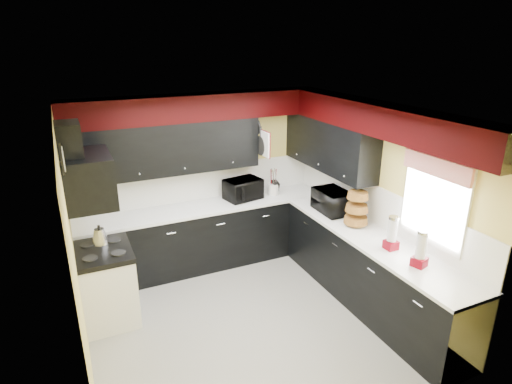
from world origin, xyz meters
TOP-DOWN VIEW (x-y plane):
  - ground at (0.00, 0.00)m, footprint 3.60×3.60m
  - wall_back at (0.00, 1.80)m, footprint 3.60×0.06m
  - wall_right at (1.80, 0.00)m, footprint 0.06×3.60m
  - wall_left at (-1.80, 0.00)m, footprint 0.06×3.60m
  - ceiling at (0.00, 0.00)m, footprint 3.60×3.60m
  - cab_back at (0.00, 1.50)m, footprint 3.60×0.60m
  - cab_right at (1.50, -0.30)m, footprint 0.60×3.00m
  - counter_back at (0.00, 1.50)m, footprint 3.62×0.64m
  - counter_right at (1.50, -0.30)m, footprint 0.64×3.02m
  - splash_back at (0.00, 1.79)m, footprint 3.60×0.02m
  - splash_right at (1.79, 0.00)m, footprint 0.02×3.60m
  - upper_back at (-0.50, 1.62)m, footprint 2.60×0.35m
  - upper_right at (1.62, 0.90)m, footprint 0.35×1.80m
  - soffit_back at (0.00, 1.62)m, footprint 3.60×0.36m
  - soffit_right at (1.62, -0.18)m, footprint 0.36×3.24m
  - stove at (-1.50, 0.75)m, footprint 0.60×0.75m
  - cooktop at (-1.50, 0.75)m, footprint 0.62×0.77m
  - hood at (-1.55, 0.75)m, footprint 0.50×0.78m
  - hood_duct at (-1.68, 0.75)m, footprint 0.24×0.40m
  - window at (1.79, -0.90)m, footprint 0.03×0.86m
  - valance at (1.73, -0.90)m, footprint 0.04×0.88m
  - pan_top at (0.82, 1.55)m, footprint 0.03×0.22m
  - pan_mid at (0.82, 1.42)m, footprint 0.03×0.28m
  - pan_low at (0.82, 1.68)m, footprint 0.03×0.24m
  - cut_board at (0.83, 1.30)m, footprint 0.03×0.26m
  - baskets at (1.52, 0.05)m, footprint 0.27×0.27m
  - clock at (-1.77, 0.25)m, footprint 0.03×0.30m
  - deco_plate at (1.77, -0.35)m, footprint 0.03×0.24m
  - toaster_oven at (0.59, 1.53)m, footprint 0.59×0.52m
  - microwave at (1.51, 0.55)m, footprint 0.39×0.56m
  - utensil_crock at (1.07, 1.50)m, footprint 0.21×0.21m
  - knife_block at (1.10, 1.51)m, footprint 0.10×0.13m
  - kettle at (-1.50, 0.93)m, footprint 0.22×0.22m
  - dispenser_a at (1.48, -0.65)m, footprint 0.14×0.14m
  - dispenser_b at (1.48, -1.08)m, footprint 0.17×0.17m

SIDE VIEW (x-z plane):
  - ground at x=0.00m, z-range 0.00..0.00m
  - stove at x=-1.50m, z-range 0.00..0.86m
  - cab_back at x=0.00m, z-range 0.00..0.90m
  - cab_right at x=1.50m, z-range 0.00..0.90m
  - cooktop at x=-1.50m, z-range 0.86..0.92m
  - counter_back at x=0.00m, z-range 0.90..0.94m
  - counter_right at x=1.50m, z-range 0.90..0.94m
  - kettle at x=-1.50m, z-range 0.92..1.10m
  - utensil_crock at x=1.07m, z-range 0.94..1.12m
  - knife_block at x=1.10m, z-range 0.94..1.15m
  - toaster_oven at x=0.59m, z-range 0.94..1.24m
  - microwave at x=1.51m, z-range 0.94..1.25m
  - dispenser_a at x=1.48m, z-range 0.94..1.31m
  - dispenser_b at x=1.48m, z-range 0.94..1.32m
  - baskets at x=1.52m, z-range 0.93..1.43m
  - splash_back at x=0.00m, z-range 0.94..1.44m
  - splash_right at x=1.79m, z-range 0.94..1.44m
  - wall_back at x=0.00m, z-range 0.00..2.50m
  - wall_right at x=1.80m, z-range 0.00..2.50m
  - wall_left at x=-1.80m, z-range 0.00..2.50m
  - window at x=1.79m, z-range 1.07..2.03m
  - pan_low at x=0.82m, z-range 1.51..1.93m
  - pan_mid at x=0.82m, z-range 1.52..1.98m
  - hood at x=-1.55m, z-range 1.50..2.06m
  - upper_back at x=-0.50m, z-range 1.45..2.15m
  - upper_right at x=1.62m, z-range 1.45..2.15m
  - cut_board at x=0.83m, z-range 1.62..1.98m
  - valance at x=1.73m, z-range 1.85..2.05m
  - pan_top at x=0.82m, z-range 1.80..2.20m
  - clock at x=-1.77m, z-range 2.00..2.30m
  - hood_duct at x=-1.68m, z-range 2.00..2.40m
  - deco_plate at x=1.77m, z-range 2.13..2.37m
  - soffit_back at x=0.00m, z-range 2.15..2.50m
  - soffit_right at x=1.62m, z-range 2.15..2.50m
  - ceiling at x=0.00m, z-range 2.47..2.53m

